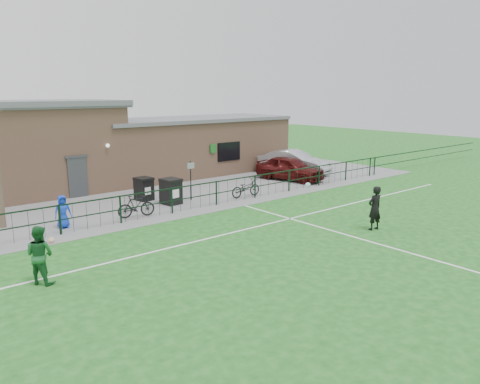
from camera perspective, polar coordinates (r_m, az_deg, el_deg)
ground at (r=16.56m, az=11.20°, el=-7.24°), size 90.00×90.00×0.00m
paving_strip at (r=26.82m, az=-11.67°, el=0.27°), size 34.00×13.00×0.02m
pitch_line_touch at (r=22.07m, az=-4.65°, el=-2.10°), size 28.00×0.10×0.01m
pitch_line_mid at (r=19.19m, az=1.91°, el=-4.27°), size 28.00×0.10×0.01m
pitch_line_perp at (r=18.09m, az=15.24°, el=-5.75°), size 0.10×16.00×0.01m
perimeter_fence at (r=22.09m, az=-4.97°, el=-0.50°), size 28.00×0.10×1.20m
wheelie_bin_left at (r=24.15m, az=-11.64°, el=0.28°), size 0.81×0.90×1.07m
wheelie_bin_right at (r=23.08m, az=-8.42°, el=-0.02°), size 0.86×0.95×1.17m
sign_post at (r=23.75m, az=-6.02°, el=1.41°), size 0.07×0.07×2.00m
car_maroon at (r=29.18m, az=6.10°, el=2.91°), size 2.68×4.63×1.48m
car_silver at (r=31.26m, az=6.58°, el=3.62°), size 2.98×5.11×1.59m
bicycle_d at (r=20.98m, az=-12.54°, el=-1.68°), size 1.70×0.78×0.99m
bicycle_e at (r=24.41m, az=0.70°, el=0.50°), size 1.81×0.69×0.94m
spectator_child at (r=20.13m, az=-20.80°, el=-2.25°), size 0.70×0.49×1.35m
goalkeeper_kick at (r=19.35m, az=15.93°, el=-1.85°), size 1.33×3.16×1.78m
outfield_player at (r=14.66m, az=-23.23°, el=-7.05°), size 1.01×1.06×1.72m
ball_ground at (r=18.49m, az=-22.03°, el=-5.48°), size 0.22×0.22×0.22m
clubhouse at (r=28.77m, az=-16.26°, el=5.30°), size 24.25×5.40×4.96m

